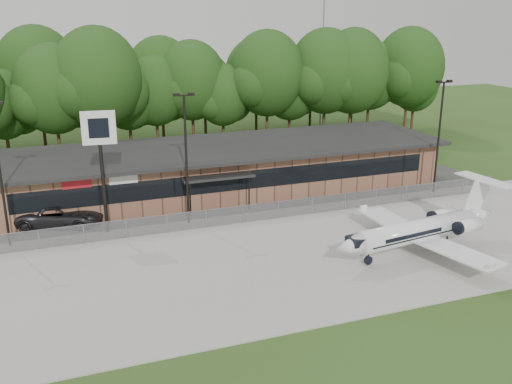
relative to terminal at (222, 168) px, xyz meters
name	(u,v)px	position (x,y,z in m)	size (l,w,h in m)	color
ground	(347,312)	(0.00, -23.94, -2.18)	(160.00, 160.00, 0.00)	#314619
apron	(290,256)	(0.00, -15.94, -2.14)	(64.00, 18.00, 0.08)	#9E9B93
parking_lot	(237,204)	(0.00, -4.44, -2.15)	(50.00, 9.00, 0.06)	#383835
terminal	(222,168)	(0.00, 0.00, 0.00)	(41.00, 11.65, 4.30)	#8B5E45
fence	(255,213)	(0.00, -8.94, -1.40)	(46.00, 0.04, 1.52)	gray
treeline	(176,86)	(0.00, 18.06, 5.32)	(72.00, 12.00, 15.00)	#1A3C13
radio_mast	(323,37)	(22.00, 24.06, 10.32)	(0.20, 0.20, 25.00)	gray
light_pole_mid	(186,149)	(-5.00, -7.44, 3.80)	(1.55, 0.30, 10.23)	black
light_pole_right	(440,129)	(18.00, -7.44, 3.80)	(1.55, 0.30, 10.23)	black
business_jet	(423,230)	(8.70, -18.52, -0.51)	(13.88, 12.42, 4.67)	white
suv	(60,215)	(-14.45, -4.56, -1.28)	(2.98, 6.47, 1.80)	#333336
pole_sign	(100,141)	(-11.21, -7.15, 4.87)	(2.43, 0.53, 9.21)	black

